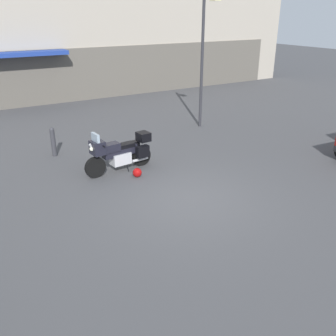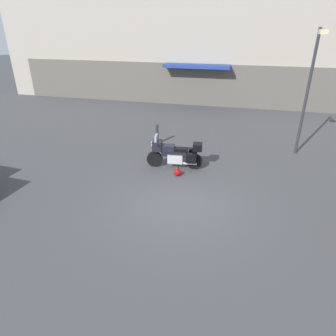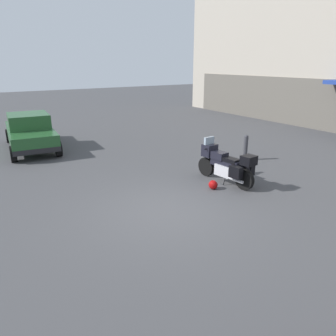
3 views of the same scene
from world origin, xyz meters
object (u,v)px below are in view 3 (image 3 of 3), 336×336
Objects in this scene: motorcycle at (226,164)px; car_sedan_far at (30,131)px; bollard_curbside at (246,147)px; helmet at (213,185)px.

car_sedan_far is at bearing 23.51° from motorcycle.
car_sedan_far is at bearing -133.62° from bollard_curbside.
helmet is at bearing -150.66° from car_sedan_far.
helmet is 3.50m from bollard_curbside.
helmet is 8.88m from car_sedan_far.
motorcycle is at bearing -146.02° from car_sedan_far.
car_sedan_far reaches higher than helmet.
motorcycle is at bearing -58.63° from bollard_curbside.
car_sedan_far is (-7.83, -4.36, 0.16)m from motorcycle.
motorcycle reaches higher than helmet.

